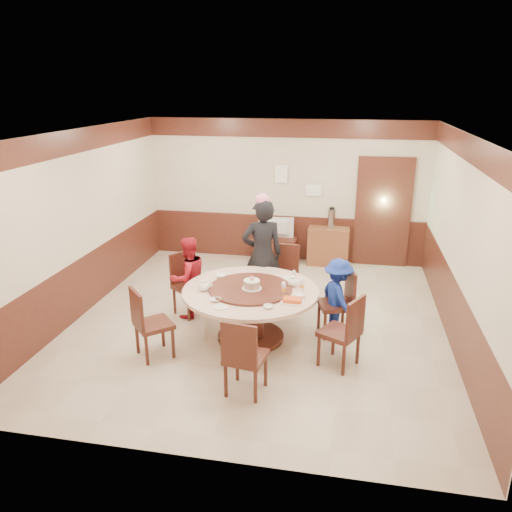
% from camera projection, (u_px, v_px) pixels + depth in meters
% --- Properties ---
extents(room, '(6.00, 6.04, 2.84)m').
position_uv_depth(room, '(259.00, 254.00, 7.25)').
color(room, '#C4B19D').
rests_on(room, ground).
extents(banquet_table, '(1.87, 1.87, 0.78)m').
position_uv_depth(banquet_table, '(251.00, 304.00, 6.91)').
color(banquet_table, '#451D15').
rests_on(banquet_table, ground).
extents(chair_0, '(0.56, 0.55, 0.97)m').
position_uv_depth(chair_0, '(336.00, 314.00, 7.12)').
color(chair_0, '#451D15').
rests_on(chair_0, ground).
extents(chair_1, '(0.46, 0.47, 0.97)m').
position_uv_depth(chair_1, '(284.00, 286.00, 8.10)').
color(chair_1, '#451D15').
rests_on(chair_1, ground).
extents(chair_2, '(0.62, 0.61, 0.97)m').
position_uv_depth(chair_2, '(190.00, 295.00, 7.76)').
color(chair_2, '#451D15').
rests_on(chair_2, ground).
extents(chair_3, '(0.62, 0.62, 0.97)m').
position_uv_depth(chair_3, '(153.00, 335.00, 6.53)').
color(chair_3, '#451D15').
rests_on(chair_3, ground).
extents(chair_4, '(0.50, 0.51, 0.97)m').
position_uv_depth(chair_4, '(245.00, 369.00, 5.74)').
color(chair_4, '#451D15').
rests_on(chair_4, ground).
extents(chair_5, '(0.60, 0.60, 0.97)m').
position_uv_depth(chair_5, '(340.00, 344.00, 6.31)').
color(chair_5, '#451D15').
rests_on(chair_5, ground).
extents(person_standing, '(0.76, 0.62, 1.78)m').
position_uv_depth(person_standing, '(262.00, 255.00, 7.80)').
color(person_standing, black).
rests_on(person_standing, ground).
extents(person_red, '(0.77, 0.78, 1.27)m').
position_uv_depth(person_red, '(188.00, 278.00, 7.57)').
color(person_red, '#A51624').
rests_on(person_red, ground).
extents(person_blue, '(0.74, 0.85, 1.14)m').
position_uv_depth(person_blue, '(338.00, 298.00, 7.02)').
color(person_blue, navy).
rests_on(person_blue, ground).
extents(birthday_cake, '(0.27, 0.27, 0.19)m').
position_uv_depth(birthday_cake, '(252.00, 284.00, 6.77)').
color(birthday_cake, white).
rests_on(birthday_cake, banquet_table).
extents(teapot_left, '(0.17, 0.15, 0.13)m').
position_uv_depth(teapot_left, '(204.00, 286.00, 6.78)').
color(teapot_left, white).
rests_on(teapot_left, banquet_table).
extents(teapot_right, '(0.17, 0.15, 0.13)m').
position_uv_depth(teapot_right, '(293.00, 282.00, 6.93)').
color(teapot_right, white).
rests_on(teapot_right, banquet_table).
extents(bowl_0, '(0.16, 0.16, 0.04)m').
position_uv_depth(bowl_0, '(221.00, 276.00, 7.27)').
color(bowl_0, white).
rests_on(bowl_0, banquet_table).
extents(bowl_1, '(0.13, 0.13, 0.04)m').
position_uv_depth(bowl_1, '(268.00, 307.00, 6.26)').
color(bowl_1, white).
rests_on(bowl_1, banquet_table).
extents(bowl_2, '(0.14, 0.14, 0.03)m').
position_uv_depth(bowl_2, '(216.00, 300.00, 6.46)').
color(bowl_2, white).
rests_on(bowl_2, banquet_table).
extents(bowl_3, '(0.15, 0.15, 0.05)m').
position_uv_depth(bowl_3, '(299.00, 296.00, 6.58)').
color(bowl_3, white).
rests_on(bowl_3, banquet_table).
extents(saucer_near, '(0.18, 0.18, 0.01)m').
position_uv_depth(saucer_near, '(221.00, 307.00, 6.28)').
color(saucer_near, white).
rests_on(saucer_near, banquet_table).
extents(saucer_far, '(0.18, 0.18, 0.01)m').
position_uv_depth(saucer_far, '(288.00, 278.00, 7.22)').
color(saucer_far, white).
rests_on(saucer_far, banquet_table).
extents(shrimp_platter, '(0.30, 0.20, 0.06)m').
position_uv_depth(shrimp_platter, '(292.00, 301.00, 6.41)').
color(shrimp_platter, white).
rests_on(shrimp_platter, banquet_table).
extents(bottle_0, '(0.06, 0.06, 0.16)m').
position_uv_depth(bottle_0, '(284.00, 289.00, 6.66)').
color(bottle_0, white).
rests_on(bottle_0, banquet_table).
extents(bottle_1, '(0.06, 0.06, 0.16)m').
position_uv_depth(bottle_1, '(302.00, 285.00, 6.77)').
color(bottle_1, white).
rests_on(bottle_1, banquet_table).
extents(bottle_2, '(0.06, 0.06, 0.16)m').
position_uv_depth(bottle_2, '(294.00, 277.00, 7.06)').
color(bottle_2, white).
rests_on(bottle_2, banquet_table).
extents(tv_stand, '(0.85, 0.45, 0.50)m').
position_uv_depth(tv_stand, '(275.00, 250.00, 10.09)').
color(tv_stand, '#451D15').
rests_on(tv_stand, ground).
extents(television, '(0.71, 0.10, 0.41)m').
position_uv_depth(television, '(275.00, 228.00, 9.94)').
color(television, gray).
rests_on(television, tv_stand).
extents(side_cabinet, '(0.80, 0.40, 0.75)m').
position_uv_depth(side_cabinet, '(328.00, 246.00, 9.89)').
color(side_cabinet, brown).
rests_on(side_cabinet, ground).
extents(thermos, '(0.15, 0.15, 0.38)m').
position_uv_depth(thermos, '(332.00, 219.00, 9.70)').
color(thermos, silver).
rests_on(thermos, side_cabinet).
extents(notice_left, '(0.25, 0.00, 0.35)m').
position_uv_depth(notice_left, '(281.00, 174.00, 9.78)').
color(notice_left, white).
rests_on(notice_left, room).
extents(notice_right, '(0.30, 0.00, 0.22)m').
position_uv_depth(notice_right, '(314.00, 190.00, 9.77)').
color(notice_right, white).
rests_on(notice_right, room).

